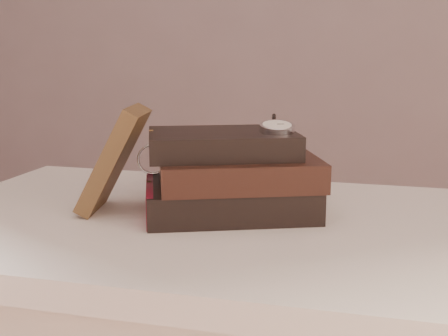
# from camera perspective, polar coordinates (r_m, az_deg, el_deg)

# --- Properties ---
(table) EXTENTS (1.00, 0.60, 0.75)m
(table) POSITION_cam_1_polar(r_m,az_deg,el_deg) (0.97, 0.06, -10.04)
(table) COLOR silver
(table) RESTS_ON ground
(book_stack) EXTENTS (0.32, 0.27, 0.13)m
(book_stack) POSITION_cam_1_polar(r_m,az_deg,el_deg) (0.95, 0.68, -0.77)
(book_stack) COLOR black
(book_stack) RESTS_ON table
(journal) EXTENTS (0.13, 0.13, 0.17)m
(journal) POSITION_cam_1_polar(r_m,az_deg,el_deg) (0.98, -10.57, 0.86)
(journal) COLOR #3E2A18
(journal) RESTS_ON table
(pocket_watch) EXTENTS (0.07, 0.16, 0.02)m
(pocket_watch) POSITION_cam_1_polar(r_m,az_deg,el_deg) (0.94, 5.12, 4.00)
(pocket_watch) COLOR silver
(pocket_watch) RESTS_ON book_stack
(eyeglasses) EXTENTS (0.15, 0.16, 0.05)m
(eyeglasses) POSITION_cam_1_polar(r_m,az_deg,el_deg) (1.03, -5.30, 0.91)
(eyeglasses) COLOR silver
(eyeglasses) RESTS_ON book_stack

